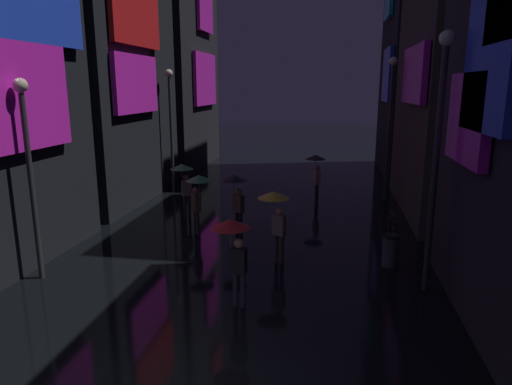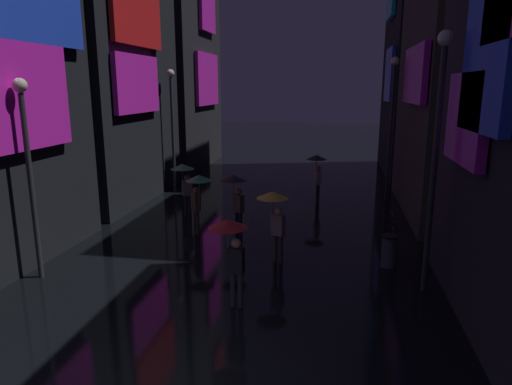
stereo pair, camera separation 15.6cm
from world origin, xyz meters
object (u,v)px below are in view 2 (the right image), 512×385
Objects in this scene: pedestrian_foreground_right_black at (317,165)px; bicycle_parked_at_storefront at (393,234)px; pedestrian_midstreet_left_green at (198,188)px; trash_bin at (389,251)px; pedestrian_foreground_left_yellow at (274,207)px; streetlamp_right_near at (437,138)px; pedestrian_near_crossing_black at (235,188)px; pedestrian_midstreet_centre_green at (184,175)px; streetlamp_left_near at (28,156)px; pedestrian_far_right_red at (231,238)px; streetlamp_right_far at (392,114)px; streetlamp_left_far at (172,117)px.

bicycle_parked_at_storefront is at bearing -62.64° from pedestrian_foreground_right_black.
trash_bin is at bearing -16.14° from pedestrian_midstreet_left_green.
pedestrian_foreground_left_yellow is 4.68m from streetlamp_right_near.
pedestrian_foreground_right_black is at bearing 63.77° from pedestrian_near_crossing_black.
pedestrian_midstreet_centre_green and pedestrian_midstreet_left_green have the same top height.
pedestrian_midstreet_centre_green is 0.41× the size of streetlamp_left_near.
trash_bin is at bearing -99.28° from bicycle_parked_at_storefront.
pedestrian_far_right_red is 2.96m from pedestrian_foreground_left_yellow.
pedestrian_far_right_red is 1.00× the size of pedestrian_foreground_left_yellow.
streetlamp_right_far reaches higher than streetlamp_left_near.
bicycle_parked_at_storefront is at bearing 23.84° from streetlamp_left_near.
pedestrian_near_crossing_black is at bearing 44.89° from streetlamp_left_near.
pedestrian_midstreet_left_green is 3.55m from pedestrian_foreground_left_yellow.
streetlamp_right_near reaches higher than pedestrian_near_crossing_black.
pedestrian_near_crossing_black is 7.74m from streetlamp_left_far.
pedestrian_midstreet_centre_green reaches higher than trash_bin.
pedestrian_near_crossing_black is (-2.51, -5.09, 0.00)m from pedestrian_foreground_right_black.
pedestrian_foreground_left_yellow is 0.34× the size of streetlamp_right_far.
pedestrian_midstreet_centre_green is at bearing 116.49° from pedestrian_far_right_red.
pedestrian_foreground_left_yellow is (2.89, -2.05, 0.00)m from pedestrian_midstreet_left_green.
pedestrian_foreground_left_yellow is 2.28× the size of trash_bin.
pedestrian_foreground_right_black and pedestrian_near_crossing_black have the same top height.
streetlamp_left_far is (-5.44, 11.21, 1.93)m from pedestrian_far_right_red.
pedestrian_near_crossing_black is 0.41× the size of streetlamp_left_near.
pedestrian_near_crossing_black is 6.94m from streetlamp_right_near.
pedestrian_far_right_red is at bearing -129.75° from bicycle_parked_at_storefront.
streetlamp_right_far is at bearing 27.75° from pedestrian_midstreet_centre_green.
streetlamp_left_far is at bearing 139.16° from trash_bin.
streetlamp_left_far is at bearing 125.87° from pedestrian_near_crossing_black.
pedestrian_far_right_red is at bearing -140.62° from trash_bin.
trash_bin is (9.30, 2.41, -2.82)m from streetlamp_left_near.
streetlamp_left_near is (-5.44, 0.76, 1.62)m from pedestrian_far_right_red.
pedestrian_midstreet_left_green is at bearing 163.86° from trash_bin.
pedestrian_foreground_left_yellow is at bearing -115.39° from streetlamp_right_far.
pedestrian_foreground_right_black is at bearing 53.90° from streetlamp_left_near.
pedestrian_midstreet_left_green is at bearing 144.66° from pedestrian_foreground_left_yellow.
pedestrian_foreground_left_yellow is (-0.86, -7.32, 0.00)m from pedestrian_foreground_right_black.
streetlamp_right_far is 6.71× the size of trash_bin.
pedestrian_near_crossing_black is at bearing 158.16° from trash_bin.
streetlamp_right_far is (6.86, 6.30, 2.17)m from pedestrian_midstreet_left_green.
streetlamp_right_far is 8.78m from trash_bin.
pedestrian_midstreet_centre_green is 3.08m from pedestrian_near_crossing_black.
pedestrian_far_right_red is at bearing -101.66° from pedestrian_foreground_left_yellow.
pedestrian_near_crossing_black is (-1.05, 5.14, 0.00)m from pedestrian_far_right_red.
pedestrian_midstreet_centre_green is 1.00× the size of pedestrian_foreground_right_black.
streetlamp_left_near reaches higher than bicycle_parked_at_storefront.
streetlamp_left_far reaches higher than pedestrian_foreground_right_black.
pedestrian_midstreet_centre_green is at bearing 142.57° from pedestrian_near_crossing_black.
pedestrian_foreground_left_yellow is at bearing -53.68° from pedestrian_near_crossing_black.
pedestrian_midstreet_left_green reaches higher than bicycle_parked_at_storefront.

